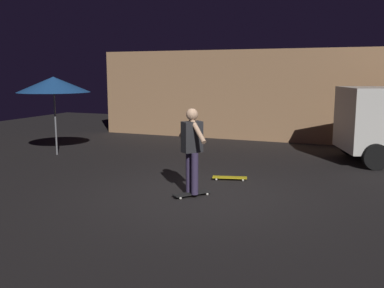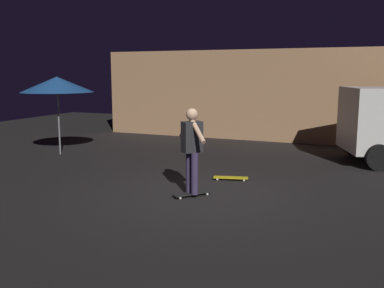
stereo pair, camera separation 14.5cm
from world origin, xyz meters
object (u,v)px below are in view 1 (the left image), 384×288
at_px(skateboard_spare, 230,178).
at_px(skater, 192,145).
at_px(patio_umbrella, 53,85).
at_px(skateboard_ridden, 192,194).

distance_m(skateboard_spare, skater, 1.85).
relative_size(patio_umbrella, skateboard_ridden, 3.16).
bearing_deg(patio_umbrella, skater, -25.77).
bearing_deg(skateboard_spare, skateboard_ridden, -101.35).
xyz_separation_m(patio_umbrella, skateboard_spare, (5.68, -1.05, -2.02)).
height_order(skateboard_ridden, skater, skater).
bearing_deg(skater, skateboard_ridden, 180.00).
bearing_deg(skater, skateboard_spare, 78.65).
height_order(patio_umbrella, skateboard_ridden, patio_umbrella).
bearing_deg(patio_umbrella, skateboard_spare, -10.46).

